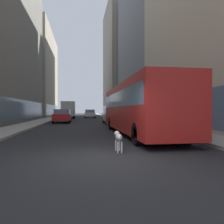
{
  "coord_description": "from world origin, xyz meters",
  "views": [
    {
      "loc": [
        -0.76,
        -6.57,
        1.51
      ],
      "look_at": [
        1.12,
        5.82,
        1.4
      ],
      "focal_mm": 34.26,
      "sensor_mm": 36.0,
      "label": 1
    }
  ],
  "objects_px": {
    "transit_bus": "(137,106)",
    "dalmatian_dog": "(118,138)",
    "car_silver_sedan": "(112,116)",
    "box_truck": "(69,109)",
    "car_white_van": "(90,114)",
    "pedestrian_with_handbag": "(178,117)",
    "car_red_coupe": "(62,116)"
  },
  "relations": [
    {
      "from": "car_white_van",
      "to": "car_silver_sedan",
      "type": "bearing_deg",
      "value": -85.13
    },
    {
      "from": "car_silver_sedan",
      "to": "car_red_coupe",
      "type": "xyz_separation_m",
      "value": [
        -5.6,
        2.88,
        0.0
      ]
    },
    {
      "from": "car_silver_sedan",
      "to": "box_truck",
      "type": "bearing_deg",
      "value": 107.76
    },
    {
      "from": "pedestrian_with_handbag",
      "to": "car_white_van",
      "type": "bearing_deg",
      "value": 100.22
    },
    {
      "from": "car_silver_sedan",
      "to": "box_truck",
      "type": "xyz_separation_m",
      "value": [
        -5.6,
        17.48,
        0.85
      ]
    },
    {
      "from": "car_red_coupe",
      "to": "pedestrian_with_handbag",
      "type": "height_order",
      "value": "pedestrian_with_handbag"
    },
    {
      "from": "car_white_van",
      "to": "car_red_coupe",
      "type": "bearing_deg",
      "value": -104.11
    },
    {
      "from": "transit_bus",
      "to": "box_truck",
      "type": "xyz_separation_m",
      "value": [
        -5.6,
        27.68,
        -0.11
      ]
    },
    {
      "from": "car_silver_sedan",
      "to": "car_red_coupe",
      "type": "bearing_deg",
      "value": 152.81
    },
    {
      "from": "car_red_coupe",
      "to": "pedestrian_with_handbag",
      "type": "distance_m",
      "value": 14.73
    },
    {
      "from": "car_white_van",
      "to": "pedestrian_with_handbag",
      "type": "relative_size",
      "value": 2.65
    },
    {
      "from": "box_truck",
      "to": "car_red_coupe",
      "type": "bearing_deg",
      "value": -90.0
    },
    {
      "from": "box_truck",
      "to": "dalmatian_dog",
      "type": "xyz_separation_m",
      "value": [
        3.43,
        -33.04,
        -1.15
      ]
    },
    {
      "from": "car_white_van",
      "to": "transit_bus",
      "type": "bearing_deg",
      "value": -86.84
    },
    {
      "from": "car_silver_sedan",
      "to": "pedestrian_with_handbag",
      "type": "xyz_separation_m",
      "value": [
        3.38,
        -8.81,
        0.19
      ]
    },
    {
      "from": "transit_bus",
      "to": "car_silver_sedan",
      "type": "xyz_separation_m",
      "value": [
        0.0,
        10.2,
        -0.96
      ]
    },
    {
      "from": "dalmatian_dog",
      "to": "pedestrian_with_handbag",
      "type": "xyz_separation_m",
      "value": [
        5.55,
        6.75,
        0.5
      ]
    },
    {
      "from": "box_truck",
      "to": "pedestrian_with_handbag",
      "type": "bearing_deg",
      "value": -71.15
    },
    {
      "from": "car_silver_sedan",
      "to": "car_red_coupe",
      "type": "relative_size",
      "value": 0.97
    },
    {
      "from": "car_red_coupe",
      "to": "box_truck",
      "type": "distance_m",
      "value": 14.63
    },
    {
      "from": "car_white_van",
      "to": "dalmatian_dog",
      "type": "distance_m",
      "value": 34.35
    },
    {
      "from": "car_red_coupe",
      "to": "box_truck",
      "type": "bearing_deg",
      "value": 90.0
    },
    {
      "from": "dalmatian_dog",
      "to": "box_truck",
      "type": "bearing_deg",
      "value": 95.93
    },
    {
      "from": "transit_bus",
      "to": "dalmatian_dog",
      "type": "distance_m",
      "value": 5.91
    },
    {
      "from": "box_truck",
      "to": "transit_bus",
      "type": "bearing_deg",
      "value": -78.56
    },
    {
      "from": "dalmatian_dog",
      "to": "pedestrian_with_handbag",
      "type": "relative_size",
      "value": 0.57
    },
    {
      "from": "dalmatian_dog",
      "to": "car_silver_sedan",
      "type": "bearing_deg",
      "value": 82.06
    },
    {
      "from": "car_silver_sedan",
      "to": "dalmatian_dog",
      "type": "relative_size",
      "value": 4.52
    },
    {
      "from": "transit_bus",
      "to": "car_white_van",
      "type": "distance_m",
      "value": 29.05
    },
    {
      "from": "transit_bus",
      "to": "car_white_van",
      "type": "height_order",
      "value": "transit_bus"
    },
    {
      "from": "dalmatian_dog",
      "to": "pedestrian_with_handbag",
      "type": "distance_m",
      "value": 8.75
    },
    {
      "from": "pedestrian_with_handbag",
      "to": "car_silver_sedan",
      "type": "bearing_deg",
      "value": 110.97
    }
  ]
}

